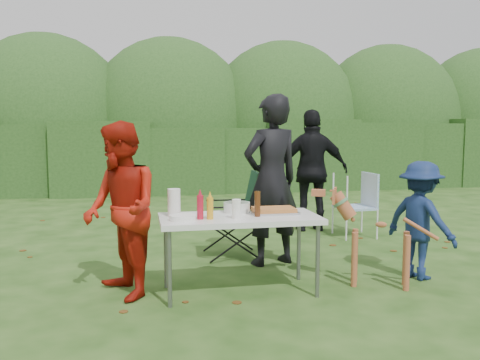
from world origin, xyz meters
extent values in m
plane|color=#1E4211|center=(0.00, 0.00, 0.00)|extent=(80.00, 80.00, 0.00)
cube|color=#23471C|center=(0.00, 8.00, 0.85)|extent=(22.00, 1.40, 1.70)
ellipsoid|color=#3D6628|center=(0.00, 9.60, 1.60)|extent=(20.00, 2.60, 3.20)
cube|color=silver|center=(0.04, 0.23, 0.71)|extent=(1.50, 0.70, 0.05)
cylinder|color=slate|center=(-0.64, -0.05, 0.34)|extent=(0.04, 0.04, 0.69)
cylinder|color=slate|center=(0.72, -0.05, 0.34)|extent=(0.04, 0.04, 0.69)
cylinder|color=slate|center=(-0.64, 0.51, 0.34)|extent=(0.04, 0.04, 0.69)
cylinder|color=slate|center=(0.72, 0.51, 0.34)|extent=(0.04, 0.04, 0.69)
imported|color=black|center=(0.60, 1.16, 0.97)|extent=(0.82, 0.66, 1.94)
imported|color=#A5180B|center=(-1.05, 0.32, 0.82)|extent=(0.86, 0.96, 1.64)
imported|color=black|center=(1.71, 2.88, 0.92)|extent=(1.12, 0.57, 1.84)
imported|color=#13244E|center=(1.98, 0.31, 0.61)|extent=(0.75, 0.91, 1.23)
cube|color=#B7B7BA|center=(0.40, 0.31, 0.75)|extent=(0.45, 0.30, 0.02)
cube|color=#BD7134|center=(0.40, 0.31, 0.78)|extent=(0.40, 0.26, 0.04)
cylinder|color=gold|center=(-0.25, 0.12, 0.84)|extent=(0.06, 0.06, 0.20)
cylinder|color=#AF1329|center=(-0.34, 0.14, 0.85)|extent=(0.06, 0.06, 0.22)
cylinder|color=#47230F|center=(0.20, 0.17, 0.86)|extent=(0.06, 0.06, 0.24)
cylinder|color=white|center=(-0.56, 0.34, 0.87)|extent=(0.12, 0.12, 0.26)
cylinder|color=white|center=(-0.01, 0.09, 0.83)|extent=(0.08, 0.08, 0.18)
cylinder|color=silver|center=(0.06, 0.44, 0.79)|extent=(0.26, 0.26, 0.10)
cylinder|color=white|center=(-0.50, 0.11, 0.77)|extent=(0.24, 0.24, 0.05)
camera|label=1|loc=(-0.89, -4.40, 1.58)|focal=38.00mm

